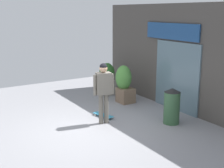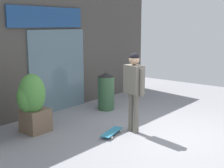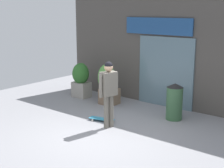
# 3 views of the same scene
# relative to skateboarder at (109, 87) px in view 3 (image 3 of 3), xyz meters

# --- Properties ---
(ground_plane) EXTENTS (12.00, 12.00, 0.00)m
(ground_plane) POSITION_rel_skateboarder_xyz_m (0.23, -0.56, -1.08)
(ground_plane) COLOR gray
(building_facade) EXTENTS (8.00, 0.31, 3.40)m
(building_facade) POSITION_rel_skateboarder_xyz_m (0.23, 2.77, 0.60)
(building_facade) COLOR #4C4742
(building_facade) RESTS_ON ground_plane
(skateboarder) EXTENTS (0.35, 0.58, 1.76)m
(skateboarder) POSITION_rel_skateboarder_xyz_m (0.00, 0.00, 0.00)
(skateboarder) COLOR #666056
(skateboarder) RESTS_ON ground_plane
(skateboard) EXTENTS (0.75, 0.37, 0.08)m
(skateboard) POSITION_rel_skateboarder_xyz_m (-0.46, 0.25, -1.02)
(skateboard) COLOR teal
(skateboard) RESTS_ON ground_plane
(planter_box_left) EXTENTS (0.70, 0.57, 1.32)m
(planter_box_left) POSITION_rel_skateboarder_xyz_m (-1.44, 1.67, -0.36)
(planter_box_left) COLOR brown
(planter_box_left) RESTS_ON ground_plane
(planter_box_right) EXTENTS (0.59, 0.60, 1.22)m
(planter_box_right) POSITION_rel_skateboarder_xyz_m (-2.66, 1.73, -0.38)
(planter_box_right) COLOR gray
(planter_box_right) RESTS_ON ground_plane
(trash_bin) EXTENTS (0.47, 0.47, 1.04)m
(trash_bin) POSITION_rel_skateboarder_xyz_m (1.03, 1.65, -0.56)
(trash_bin) COLOR #335938
(trash_bin) RESTS_ON ground_plane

